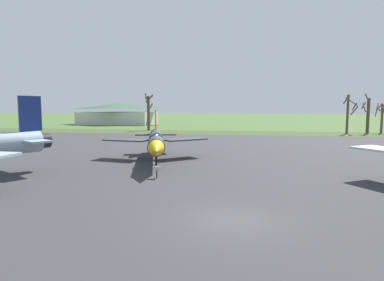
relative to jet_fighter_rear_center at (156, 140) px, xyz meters
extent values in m
plane|color=#425B2D|center=(7.88, -14.81, -2.04)|extent=(600.00, 600.00, 0.00)
cube|color=#333335|center=(7.88, 2.32, -2.02)|extent=(84.54, 57.10, 0.05)
cube|color=#394924|center=(7.88, 36.87, -2.01)|extent=(144.54, 12.00, 0.06)
cylinder|color=#33383D|center=(-0.14, 0.47, -0.05)|extent=(4.80, 11.93, 1.39)
cone|color=yellow|center=(1.91, -6.35, -0.05)|extent=(1.86, 2.47, 1.28)
cylinder|color=black|center=(-1.96, 6.50, -0.05)|extent=(1.15, 1.01, 0.97)
ellipsoid|color=#19232D|center=(0.49, -1.62, 0.33)|extent=(1.12, 2.11, 1.05)
cube|color=#33383D|center=(-3.34, 1.11, -0.15)|extent=(4.61, 2.62, 0.13)
cube|color=#33383D|center=(2.17, 2.77, -0.15)|extent=(4.54, 4.39, 0.13)
cube|color=yellow|center=(-1.73, 5.73, 1.73)|extent=(0.59, 1.49, 2.17)
cube|color=#33383D|center=(-2.89, 5.25, 0.06)|extent=(2.25, 1.81, 0.13)
cube|color=#33383D|center=(-0.49, 5.98, 0.06)|extent=(2.25, 1.81, 0.13)
cylinder|color=black|center=(0.62, -2.06, -1.39)|extent=(0.19, 0.19, 1.30)
cylinder|color=black|center=(-0.91, 3.01, -1.39)|extent=(0.19, 0.19, 1.30)
cylinder|color=black|center=(2.15, -7.09, -1.74)|extent=(0.08, 0.08, 0.60)
cube|color=white|center=(2.15, -7.09, -1.29)|extent=(0.60, 0.35, 0.33)
cylinder|color=black|center=(-7.75, -5.59, 0.36)|extent=(1.47, 1.38, 1.17)
cube|color=navy|center=(-8.20, -6.40, 2.55)|extent=(1.01, 1.57, 2.72)
cube|color=#8EA3B2|center=(-9.47, -5.89, 0.48)|extent=(2.54, 2.36, 0.16)
cube|color=#8EA3B2|center=(-7.12, -7.23, 0.48)|extent=(2.54, 2.36, 0.16)
cylinder|color=brown|center=(-13.94, 41.07, 1.85)|extent=(0.63, 0.63, 7.79)
cylinder|color=brown|center=(-14.41, 40.83, 5.69)|extent=(0.86, 1.31, 1.53)
cylinder|color=brown|center=(-13.92, 41.91, 5.17)|extent=(1.92, 0.36, 1.87)
cylinder|color=brown|center=(-13.57, 41.62, 3.35)|extent=(1.39, 1.03, 1.63)
cylinder|color=brown|center=(27.37, 38.48, 1.79)|extent=(0.45, 0.45, 7.65)
cylinder|color=brown|center=(27.14, 39.01, 4.66)|extent=(1.34, 0.77, 1.78)
cylinder|color=brown|center=(27.69, 37.29, 4.24)|extent=(2.52, 0.81, 1.74)
cylinder|color=brown|center=(28.56, 38.48, 3.31)|extent=(0.23, 2.48, 1.46)
cylinder|color=brown|center=(28.59, 38.70, 2.48)|extent=(0.67, 2.59, 1.75)
cylinder|color=brown|center=(31.43, 39.49, 1.46)|extent=(0.58, 0.58, 7.01)
cylinder|color=brown|center=(31.02, 39.23, 4.98)|extent=(0.84, 1.12, 1.78)
cylinder|color=brown|center=(30.69, 40.00, 3.59)|extent=(1.34, 1.76, 1.34)
cylinder|color=brown|center=(30.65, 39.47, 3.14)|extent=(0.26, 1.72, 1.78)
cylinder|color=brown|center=(34.77, 41.68, 0.86)|extent=(0.46, 0.46, 5.80)
cylinder|color=brown|center=(34.04, 41.60, 2.85)|extent=(0.39, 1.60, 1.00)
cylinder|color=brown|center=(33.93, 42.21, 2.67)|extent=(1.31, 1.92, 2.73)
cylinder|color=brown|center=(34.44, 42.28, 3.29)|extent=(1.46, 0.97, 1.49)
cylinder|color=brown|center=(35.01, 41.50, 3.77)|extent=(1.20, 2.27, 1.71)
cube|color=beige|center=(-32.45, 67.37, -0.10)|extent=(22.49, 13.47, 3.88)
pyramid|color=#38563D|center=(-32.45, 67.37, 3.69)|extent=(23.62, 14.14, 1.86)
camera|label=1|loc=(8.60, -28.81, 2.94)|focal=30.11mm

